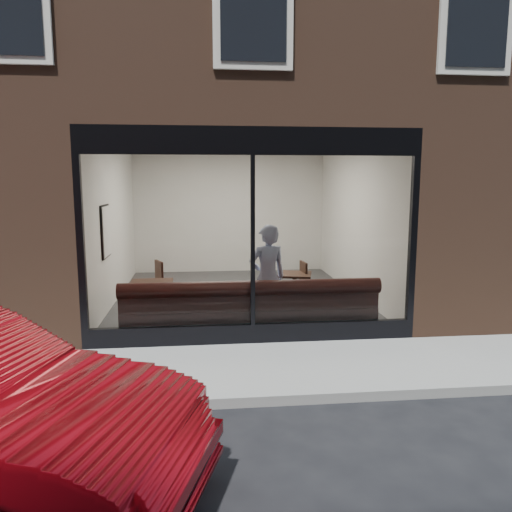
{
  "coord_description": "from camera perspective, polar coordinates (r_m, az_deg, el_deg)",
  "views": [
    {
      "loc": [
        -0.74,
        -5.18,
        2.46
      ],
      "look_at": [
        0.09,
        2.4,
        1.28
      ],
      "focal_mm": 35.0,
      "sensor_mm": 36.0,
      "label": 1
    }
  ],
  "objects": [
    {
      "name": "storefront_glass",
      "position": [
        7.29,
        -0.36,
        1.62
      ],
      "size": [
        4.8,
        0.0,
        4.8
      ],
      "primitive_type": "plane",
      "rotation": [
        1.57,
        0.0,
        0.0
      ],
      "color": "white",
      "rests_on": "storefront_kick"
    },
    {
      "name": "wall_poster",
      "position": [
        9.39,
        -16.72,
        2.73
      ],
      "size": [
        0.02,
        0.67,
        0.9
      ],
      "primitive_type": "cube",
      "color": "white",
      "rests_on": "cafe_wall_left"
    },
    {
      "name": "host_building_backfill",
      "position": [
        16.22,
        -3.64,
        5.73
      ],
      "size": [
        5.0,
        6.0,
        3.2
      ],
      "primitive_type": "cube",
      "color": "brown",
      "rests_on": "ground"
    },
    {
      "name": "cafe_wall_left",
      "position": [
        10.36,
        -15.97,
        3.69
      ],
      "size": [
        0.0,
        6.0,
        6.0
      ],
      "primitive_type": "plane",
      "rotation": [
        1.57,
        0.0,
        1.57
      ],
      "color": "silver",
      "rests_on": "ground"
    },
    {
      "name": "cafe_chair_left",
      "position": [
        9.55,
        -12.01,
        -4.85
      ],
      "size": [
        0.5,
        0.5,
        0.04
      ],
      "primitive_type": "cube",
      "rotation": [
        0.0,
        0.0,
        3.55
      ],
      "color": "black",
      "rests_on": "cafe_floor"
    },
    {
      "name": "cafe_wall_right",
      "position": [
        10.71,
        11.36,
        4.01
      ],
      "size": [
        0.0,
        6.0,
        6.0
      ],
      "primitive_type": "plane",
      "rotation": [
        1.57,
        0.0,
        -1.57
      ],
      "color": "silver",
      "rests_on": "ground"
    },
    {
      "name": "cafe_table_left",
      "position": [
        8.48,
        -11.85,
        -3.1
      ],
      "size": [
        0.72,
        0.72,
        0.04
      ],
      "primitive_type": "cube",
      "rotation": [
        0.0,
        0.0,
        0.03
      ],
      "color": "black",
      "rests_on": "cafe_floor"
    },
    {
      "name": "banquette",
      "position": [
        7.98,
        -0.67,
        -7.47
      ],
      "size": [
        4.0,
        0.55,
        0.45
      ],
      "primitive_type": "cube",
      "color": "#371914",
      "rests_on": "cafe_floor"
    },
    {
      "name": "sidewalk_near",
      "position": [
        6.69,
        0.57,
        -12.74
      ],
      "size": [
        40.0,
        2.0,
        0.01
      ],
      "primitive_type": "cube",
      "color": "gray",
      "rests_on": "ground"
    },
    {
      "name": "storefront_header",
      "position": [
        7.29,
        -0.4,
        13.04
      ],
      "size": [
        5.0,
        0.1,
        0.4
      ],
      "primitive_type": "cube",
      "color": "black",
      "rests_on": "host_building_upper"
    },
    {
      "name": "host_building_pier_left",
      "position": [
        13.54,
        -19.13,
        4.67
      ],
      "size": [
        2.5,
        12.0,
        3.2
      ],
      "primitive_type": "cube",
      "color": "brown",
      "rests_on": "ground"
    },
    {
      "name": "kerb_near",
      "position": [
        5.71,
        1.88,
        -16.08
      ],
      "size": [
        40.0,
        0.1,
        0.12
      ],
      "primitive_type": "cube",
      "color": "gray",
      "rests_on": "ground"
    },
    {
      "name": "host_building_pier_right",
      "position": [
        13.95,
        12.6,
        5.05
      ],
      "size": [
        2.5,
        12.0,
        3.2
      ],
      "primitive_type": "cube",
      "color": "brown",
      "rests_on": "ground"
    },
    {
      "name": "cafe_table_right",
      "position": [
        9.12,
        4.44,
        -2.12
      ],
      "size": [
        0.72,
        0.72,
        0.04
      ],
      "primitive_type": "cube",
      "rotation": [
        0.0,
        0.0,
        -0.25
      ],
      "color": "black",
      "rests_on": "cafe_floor"
    },
    {
      "name": "cafe_ceiling",
      "position": [
        10.23,
        -2.13,
        12.88
      ],
      "size": [
        6.0,
        6.0,
        0.0
      ],
      "primitive_type": "plane",
      "rotation": [
        3.14,
        0.0,
        0.0
      ],
      "color": "white",
      "rests_on": "host_building_upper"
    },
    {
      "name": "storefront_kick",
      "position": [
        7.62,
        -0.37,
        -8.85
      ],
      "size": [
        5.0,
        0.1,
        0.3
      ],
      "primitive_type": "cube",
      "color": "black",
      "rests_on": "ground"
    },
    {
      "name": "cafe_chair_right",
      "position": [
        9.33,
        4.27,
        -5.01
      ],
      "size": [
        0.41,
        0.41,
        0.04
      ],
      "primitive_type": "cube",
      "rotation": [
        0.0,
        0.0,
        3.24
      ],
      "color": "black",
      "rests_on": "cafe_floor"
    },
    {
      "name": "cafe_floor",
      "position": [
        10.49,
        -2.03,
        -4.66
      ],
      "size": [
        6.0,
        6.0,
        0.0
      ],
      "primitive_type": "plane",
      "color": "#2D2D30",
      "rests_on": "ground"
    },
    {
      "name": "person",
      "position": [
        8.17,
        1.31,
        -2.45
      ],
      "size": [
        0.72,
        0.56,
        1.74
      ],
      "primitive_type": "imported",
      "rotation": [
        0.0,
        0.0,
        3.39
      ],
      "color": "#ADB9E0",
      "rests_on": "cafe_floor"
    },
    {
      "name": "storefront_mullion",
      "position": [
        7.32,
        -0.38,
        1.65
      ],
      "size": [
        0.06,
        0.1,
        2.5
      ],
      "primitive_type": "cube",
      "color": "black",
      "rests_on": "storefront_kick"
    },
    {
      "name": "cafe_wall_back",
      "position": [
        13.22,
        -3.03,
        5.05
      ],
      "size": [
        5.0,
        0.0,
        5.0
      ],
      "primitive_type": "plane",
      "rotation": [
        1.57,
        0.0,
        0.0
      ],
      "color": "silver",
      "rests_on": "ground"
    },
    {
      "name": "ground",
      "position": [
        5.78,
        1.8,
        -16.41
      ],
      "size": [
        120.0,
        120.0,
        0.0
      ],
      "primitive_type": "plane",
      "color": "black",
      "rests_on": "ground"
    }
  ]
}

